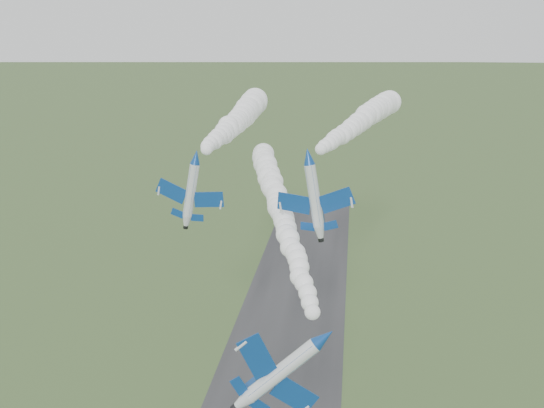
{
  "coord_description": "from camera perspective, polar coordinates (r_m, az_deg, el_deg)",
  "views": [
    {
      "loc": [
        12.15,
        -58.89,
        63.81
      ],
      "look_at": [
        1.22,
        22.24,
        39.13
      ],
      "focal_mm": 40.0,
      "sensor_mm": 36.0,
      "label": 1
    }
  ],
  "objects": [
    {
      "name": "smoke_trail_jet_pair_right",
      "position": [
        114.99,
        8.4,
        7.8
      ],
      "size": [
        18.53,
        54.06,
        5.23
      ],
      "primitive_type": null,
      "rotation": [
        0.0,
        0.0,
        -0.25
      ],
      "color": "white"
    },
    {
      "name": "runway",
      "position": [
        110.08,
        -0.09,
        -18.63
      ],
      "size": [
        24.0,
        260.0,
        0.04
      ],
      "primitive_type": "cube",
      "color": "#2C2C2F",
      "rests_on": "ground"
    },
    {
      "name": "smoke_trail_jet_lead",
      "position": [
        97.45,
        0.76,
        -0.47
      ],
      "size": [
        22.65,
        66.4,
        4.56
      ],
      "primitive_type": null,
      "rotation": [
        0.0,
        0.0,
        0.27
      ],
      "color": "white"
    },
    {
      "name": "jet_pair_right",
      "position": [
        85.96,
        3.41,
        4.51
      ],
      "size": [
        11.66,
        13.83,
        3.82
      ],
      "rotation": [
        0.0,
        -0.18,
        -0.25
      ],
      "color": "silver"
    },
    {
      "name": "jet_pair_left",
      "position": [
        88.97,
        -7.19,
        4.41
      ],
      "size": [
        10.15,
        12.38,
        3.43
      ],
      "rotation": [
        0.0,
        0.18,
        -0.03
      ],
      "color": "silver"
    },
    {
      "name": "jet_lead",
      "position": [
        64.1,
        4.98,
        -12.45
      ],
      "size": [
        7.49,
        13.42,
        8.81
      ],
      "rotation": [
        0.0,
        0.9,
        0.27
      ],
      "color": "silver"
    },
    {
      "name": "smoke_trail_jet_pair_left",
      "position": [
        117.57,
        -3.4,
        7.82
      ],
      "size": [
        7.33,
        54.92,
        5.81
      ],
      "primitive_type": null,
      "rotation": [
        0.0,
        0.0,
        -0.03
      ],
      "color": "white"
    }
  ]
}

